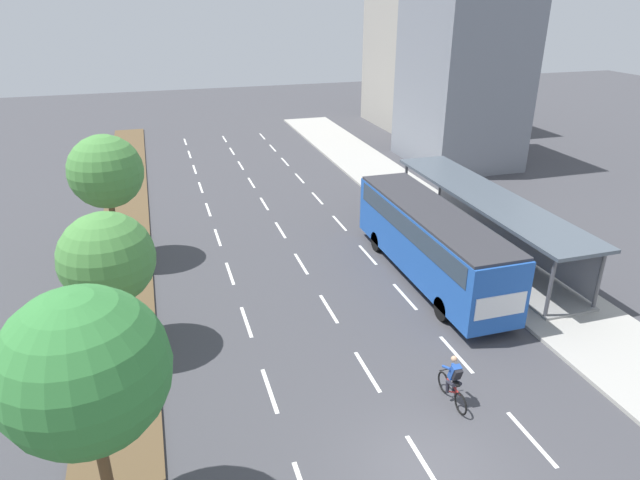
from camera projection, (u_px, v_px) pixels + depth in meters
ground_plane at (427, 468)px, 15.53m from camera, size 140.00×140.00×0.00m
median_strip at (125, 232)px, 30.77m from camera, size 2.60×52.00×0.12m
sidewalk_right at (414, 200)px, 35.44m from camera, size 4.50×52.00×0.15m
lane_divider_left at (218, 237)px, 30.19m from camera, size 0.14×46.70×0.01m
lane_divider_center at (280, 230)px, 31.12m from camera, size 0.14×46.70×0.01m
lane_divider_right at (340, 223)px, 32.06m from camera, size 0.14×46.70×0.01m
bus_shelter at (489, 216)px, 28.01m from camera, size 2.90×14.30×2.86m
bus at (430, 237)px, 25.12m from camera, size 2.54×11.29×3.37m
cyclist at (453, 382)px, 17.74m from camera, size 0.46×1.82×1.71m
median_tree_nearest at (84, 371)px, 11.91m from camera, size 3.72×3.72×6.50m
median_tree_second at (107, 259)px, 19.26m from camera, size 3.32×3.32×5.27m
median_tree_third at (106, 172)px, 25.79m from camera, size 3.44×3.44×6.17m
building_near_right at (462, 79)px, 41.34m from camera, size 7.08×8.53×12.61m
building_mid_right at (417, 34)px, 51.73m from camera, size 6.29×11.61×17.34m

